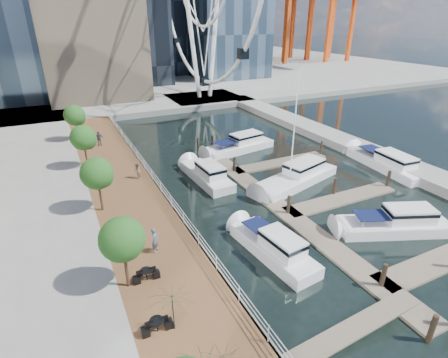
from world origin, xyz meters
TOP-DOWN VIEW (x-y plane):
  - ground at (0.00, 0.00)m, footprint 520.00×520.00m
  - boardwalk at (-9.00, 15.00)m, footprint 6.00×60.00m
  - seawall at (-6.00, 15.00)m, footprint 0.25×60.00m
  - land_far at (0.00, 102.00)m, footprint 200.00×114.00m
  - breakwater at (20.00, 20.00)m, footprint 4.00×60.00m
  - pier at (14.00, 52.00)m, footprint 14.00×12.00m
  - railing at (-6.10, 15.00)m, footprint 0.10×60.00m
  - floating_docks at (7.97, 9.98)m, footprint 16.00×34.00m
  - port_cranes at (67.67, 95.67)m, footprint 40.00×52.00m
  - street_trees at (-11.40, 14.00)m, footprint 2.60×42.60m
  - cafe_tables at (-10.40, -2.00)m, footprint 2.50×13.70m
  - yacht_foreground at (8.98, 2.17)m, footprint 9.71×5.99m
  - pedestrian_near at (-9.00, 6.54)m, footprint 0.76×0.79m
  - pedestrian_mid at (-7.31, 18.96)m, footprint 0.95×0.99m
  - pedestrian_far at (-9.22, 30.61)m, footprint 1.15×0.66m
  - moored_yachts at (7.61, 11.43)m, footprint 23.70×38.46m
  - cafe_seating at (-9.84, -3.22)m, footprint 3.72×7.43m

SIDE VIEW (x-z plane):
  - ground at x=0.00m, z-range 0.00..0.00m
  - yacht_foreground at x=8.98m, z-range -1.07..1.07m
  - moored_yachts at x=7.61m, z-range -5.75..5.75m
  - floating_docks at x=7.97m, z-range -0.81..1.79m
  - boardwalk at x=-9.00m, z-range 0.00..1.00m
  - seawall at x=-6.00m, z-range 0.00..1.00m
  - land_far at x=0.00m, z-range 0.00..1.00m
  - breakwater at x=20.00m, z-range 0.00..1.00m
  - pier at x=14.00m, z-range 0.00..1.00m
  - cafe_tables at x=-10.40m, z-range 1.00..1.74m
  - railing at x=-6.10m, z-range 1.00..2.05m
  - pedestrian_mid at x=-7.31m, z-range 1.00..2.61m
  - pedestrian_near at x=-9.00m, z-range 1.00..2.83m
  - pedestrian_far at x=-9.22m, z-range 1.00..2.85m
  - cafe_seating at x=-9.84m, z-range 0.88..3.53m
  - street_trees at x=-11.40m, z-range 1.99..6.59m
  - port_cranes at x=67.67m, z-range 1.00..39.00m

